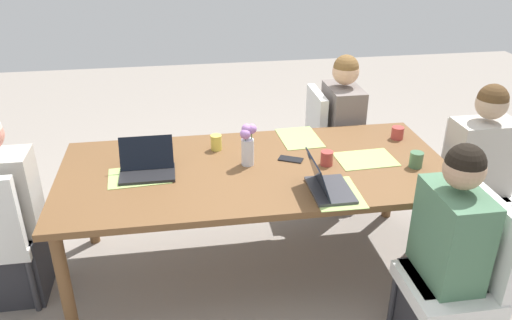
{
  "coord_description": "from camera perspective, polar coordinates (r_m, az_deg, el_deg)",
  "views": [
    {
      "loc": [
        -0.43,
        -2.75,
        2.17
      ],
      "look_at": [
        0.0,
        0.0,
        0.8
      ],
      "focal_mm": 36.14,
      "sensor_mm": 36.0,
      "label": 1
    }
  ],
  "objects": [
    {
      "name": "placemat_far_left_mid",
      "position": [
        3.53,
        4.83,
        2.45
      ],
      "size": [
        0.28,
        0.37,
        0.0
      ],
      "primitive_type": "cube",
      "rotation": [
        0.0,
        0.0,
        -1.52
      ],
      "color": "#9EBC66",
      "rests_on": "dining_table"
    },
    {
      "name": "placemat_near_left_near",
      "position": [
        2.88,
        8.86,
        -3.66
      ],
      "size": [
        0.26,
        0.36,
        0.0
      ],
      "primitive_type": "cube",
      "rotation": [
        0.0,
        0.0,
        1.56
      ],
      "color": "#9EBC66",
      "rests_on": "dining_table"
    },
    {
      "name": "flower_vase",
      "position": [
        3.1,
        -0.93,
        1.9
      ],
      "size": [
        0.1,
        0.09,
        0.27
      ],
      "color": "silver",
      "rests_on": "dining_table"
    },
    {
      "name": "chair_near_left_near",
      "position": [
        2.88,
        22.03,
        -11.52
      ],
      "size": [
        0.44,
        0.44,
        0.9
      ],
      "color": "silver",
      "rests_on": "ground_plane"
    },
    {
      "name": "laptop_head_left_right_near",
      "position": [
        3.1,
        -11.95,
        -0.8
      ],
      "size": [
        0.32,
        0.22,
        0.21
      ],
      "color": "black",
      "rests_on": "dining_table"
    },
    {
      "name": "placemat_head_left_right_near",
      "position": [
        3.1,
        -12.75,
        -1.74
      ],
      "size": [
        0.38,
        0.28,
        0.0
      ],
      "primitive_type": "cube",
      "rotation": [
        0.0,
        0.0,
        0.07
      ],
      "color": "#9EBC66",
      "rests_on": "dining_table"
    },
    {
      "name": "coffee_mug_near_right",
      "position": [
        3.37,
        -10.83,
        1.68
      ],
      "size": [
        0.07,
        0.07,
        0.1
      ],
      "primitive_type": "cylinder",
      "color": "#47704C",
      "rests_on": "dining_table"
    },
    {
      "name": "person_far_left_mid",
      "position": [
        4.12,
        9.33,
        2.38
      ],
      "size": [
        0.36,
        0.4,
        1.19
      ],
      "color": "#2D2D33",
      "rests_on": "ground_plane"
    },
    {
      "name": "coffee_mug_centre_left",
      "position": [
        3.26,
        17.31,
        0.04
      ],
      "size": [
        0.08,
        0.08,
        0.1
      ],
      "primitive_type": "cylinder",
      "color": "#47704C",
      "rests_on": "dining_table"
    },
    {
      "name": "person_near_left_near",
      "position": [
        2.87,
        20.23,
        -10.63
      ],
      "size": [
        0.36,
        0.4,
        1.19
      ],
      "color": "#2D2D33",
      "rests_on": "ground_plane"
    },
    {
      "name": "chair_head_right_left_far",
      "position": [
        3.84,
        23.26,
        -1.84
      ],
      "size": [
        0.44,
        0.44,
        0.9
      ],
      "color": "silver",
      "rests_on": "ground_plane"
    },
    {
      "name": "dining_table",
      "position": [
        3.16,
        -0.0,
        -1.86
      ],
      "size": [
        2.36,
        1.09,
        0.75
      ],
      "color": "brown",
      "rests_on": "ground_plane"
    },
    {
      "name": "placemat_head_right_left_far",
      "position": [
        3.3,
        12.03,
        0.12
      ],
      "size": [
        0.37,
        0.28,
        0.0
      ],
      "primitive_type": "cube",
      "rotation": [
        0.0,
        0.0,
        3.19
      ],
      "color": "#9EBC66",
      "rests_on": "dining_table"
    },
    {
      "name": "ground_plane",
      "position": [
        3.53,
        -0.0,
        -11.67
      ],
      "size": [
        10.0,
        10.0,
        0.0
      ],
      "primitive_type": "plane",
      "color": "gray"
    },
    {
      "name": "person_head_right_left_far",
      "position": [
        3.74,
        23.12,
        -2.08
      ],
      "size": [
        0.4,
        0.36,
        1.19
      ],
      "color": "#2D2D33",
      "rests_on": "ground_plane"
    },
    {
      "name": "coffee_mug_centre_right",
      "position": [
        3.63,
        15.39,
        2.91
      ],
      "size": [
        0.08,
        0.08,
        0.08
      ],
      "primitive_type": "cylinder",
      "color": "#AD3D38",
      "rests_on": "dining_table"
    },
    {
      "name": "coffee_mug_near_left",
      "position": [
        3.17,
        7.85,
        0.2
      ],
      "size": [
        0.08,
        0.08,
        0.09
      ],
      "primitive_type": "cylinder",
      "color": "#AD3D38",
      "rests_on": "dining_table"
    },
    {
      "name": "phone_black",
      "position": [
        3.23,
        3.86,
        0.08
      ],
      "size": [
        0.17,
        0.13,
        0.01
      ],
      "primitive_type": "cube",
      "rotation": [
        0.0,
        0.0,
        2.66
      ],
      "color": "black",
      "rests_on": "dining_table"
    },
    {
      "name": "person_head_left_right_near",
      "position": [
        3.36,
        -25.93,
        -6.01
      ],
      "size": [
        0.4,
        0.36,
        1.19
      ],
      "color": "#2D2D33",
      "rests_on": "ground_plane"
    },
    {
      "name": "coffee_mug_far_left",
      "position": [
        3.35,
        -4.42,
        1.95
      ],
      "size": [
        0.07,
        0.07,
        0.1
      ],
      "primitive_type": "cylinder",
      "color": "#DBC64C",
      "rests_on": "dining_table"
    },
    {
      "name": "chair_far_left_mid",
      "position": [
        4.16,
        8.07,
        2.31
      ],
      "size": [
        0.44,
        0.44,
        0.9
      ],
      "color": "silver",
      "rests_on": "ground_plane"
    },
    {
      "name": "laptop_near_left_near",
      "position": [
        2.87,
        7.82,
        -2.78
      ],
      "size": [
        0.22,
        0.32,
        0.21
      ],
      "color": "#38383D",
      "rests_on": "dining_table"
    }
  ]
}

